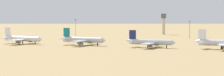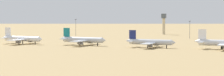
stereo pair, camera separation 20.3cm
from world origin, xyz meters
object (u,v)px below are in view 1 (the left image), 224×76
at_px(parked_jet_teal_3, 83,40).
at_px(parked_jet_white_5, 224,43).
at_px(light_pole_mid, 190,28).
at_px(control_tower, 164,22).
at_px(parked_jet_white_2, 22,39).
at_px(light_pole_west, 76,26).
at_px(parked_jet_navy_4, 150,42).

relative_size(parked_jet_teal_3, parked_jet_white_5, 0.97).
xyz_separation_m(parked_jet_teal_3, light_pole_mid, (69.68, 113.64, 5.40)).
xyz_separation_m(parked_jet_teal_3, parked_jet_white_5, (105.98, -9.44, 0.12)).
distance_m(parked_jet_teal_3, control_tower, 191.41).
relative_size(parked_jet_white_2, light_pole_west, 2.19).
bearing_deg(control_tower, parked_jet_teal_3, -99.66).
height_order(control_tower, light_pole_west, control_tower).
relative_size(control_tower, light_pole_mid, 1.40).
bearing_deg(control_tower, light_pole_west, -146.44).
relative_size(parked_jet_teal_3, light_pole_mid, 2.35).
bearing_deg(light_pole_mid, parked_jet_navy_4, -97.17).
xyz_separation_m(parked_jet_navy_4, control_tower, (-22.30, 196.50, 10.30)).
xyz_separation_m(control_tower, light_pole_mid, (37.61, -74.80, -4.64)).
bearing_deg(light_pole_west, light_pole_mid, -8.06).
bearing_deg(control_tower, light_pole_mid, -63.31).
xyz_separation_m(parked_jet_white_2, light_pole_mid, (121.59, 112.77, 5.46)).
relative_size(parked_jet_white_2, parked_jet_teal_3, 0.99).
relative_size(parked_jet_white_2, parked_jet_white_5, 0.96).
distance_m(parked_jet_white_2, light_pole_west, 130.47).
distance_m(light_pole_west, light_pole_mid, 125.15).
height_order(parked_jet_white_2, parked_jet_navy_4, parked_jet_white_2).
xyz_separation_m(parked_jet_white_5, light_pole_mid, (-36.30, 123.08, 5.28)).
height_order(control_tower, light_pole_mid, control_tower).
xyz_separation_m(light_pole_west, light_pole_mid, (123.92, -17.54, -0.51)).
xyz_separation_m(parked_jet_white_2, control_tower, (83.98, 187.58, 10.10)).
height_order(parked_jet_white_5, control_tower, control_tower).
relative_size(parked_jet_white_2, parked_jet_navy_4, 1.05).
bearing_deg(parked_jet_white_2, parked_jet_navy_4, 5.93).
height_order(light_pole_west, light_pole_mid, light_pole_west).
bearing_deg(parked_jet_navy_4, control_tower, 103.62).
bearing_deg(parked_jet_white_2, parked_jet_white_5, 7.00).
distance_m(parked_jet_teal_3, light_pole_mid, 133.41).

